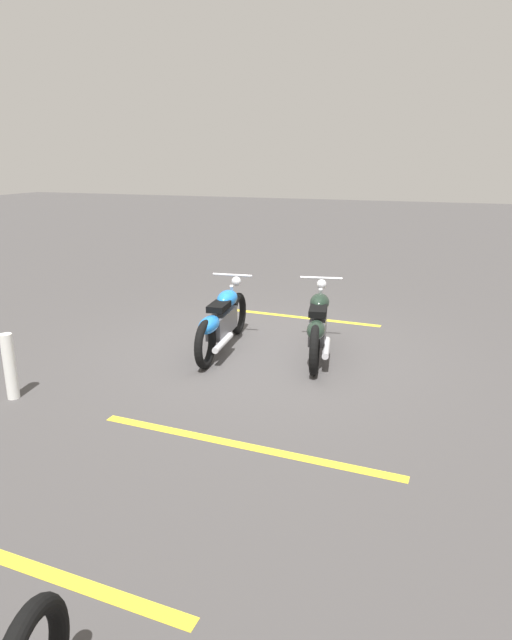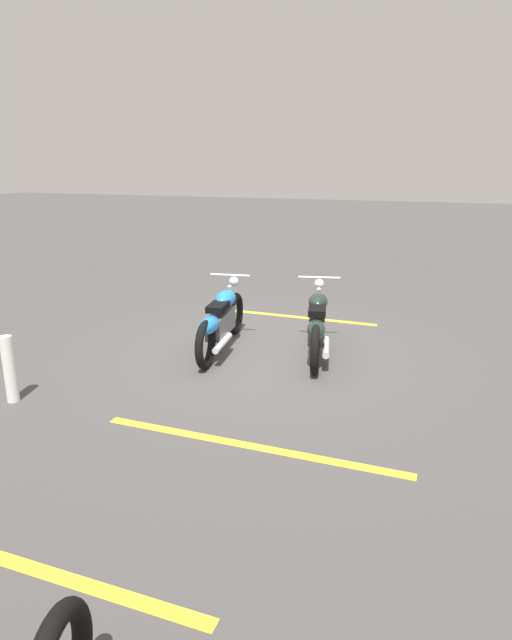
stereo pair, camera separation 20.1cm
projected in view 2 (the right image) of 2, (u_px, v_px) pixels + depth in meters
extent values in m
plane|color=#474444|center=(268.00, 352.00, 8.03)|extent=(60.00, 60.00, 0.00)
torus|color=black|center=(235.00, 314.00, 8.78)|extent=(0.68, 0.17, 0.67)
torus|color=black|center=(205.00, 345.00, 7.32)|extent=(0.68, 0.17, 0.67)
cube|color=#59595E|center=(221.00, 323.00, 7.98)|extent=(0.86, 0.30, 0.32)
ellipsoid|color=blue|center=(226.00, 299.00, 8.15)|extent=(0.54, 0.33, 0.24)
ellipsoid|color=blue|center=(209.00, 325.00, 7.41)|extent=(0.58, 0.29, 0.22)
cube|color=black|center=(218.00, 307.00, 7.78)|extent=(0.46, 0.28, 0.09)
cylinder|color=silver|center=(231.00, 301.00, 8.49)|extent=(0.27, 0.08, 0.56)
cylinder|color=silver|center=(230.00, 275.00, 8.32)|extent=(0.09, 0.62, 0.04)
sphere|color=silver|center=(234.00, 281.00, 8.55)|extent=(0.15, 0.15, 0.15)
cylinder|color=silver|center=(223.00, 343.00, 7.62)|extent=(0.71, 0.15, 0.09)
torus|color=black|center=(318.00, 316.00, 8.62)|extent=(0.68, 0.23, 0.67)
torus|color=black|center=(315.00, 350.00, 7.14)|extent=(0.68, 0.23, 0.67)
cube|color=#59595E|center=(317.00, 327.00, 7.81)|extent=(0.87, 0.37, 0.32)
ellipsoid|color=black|center=(318.00, 302.00, 7.98)|extent=(0.56, 0.37, 0.24)
ellipsoid|color=black|center=(316.00, 329.00, 7.22)|extent=(0.59, 0.34, 0.22)
cube|color=black|center=(317.00, 310.00, 7.60)|extent=(0.48, 0.32, 0.09)
cylinder|color=silver|center=(318.00, 304.00, 8.33)|extent=(0.27, 0.10, 0.56)
cylinder|color=silver|center=(319.00, 278.00, 8.16)|extent=(0.15, 0.62, 0.04)
sphere|color=silver|center=(319.00, 284.00, 8.39)|extent=(0.15, 0.15, 0.15)
cylinder|color=silver|center=(326.00, 347.00, 7.45)|extent=(0.70, 0.21, 0.09)
cylinder|color=white|center=(9.00, 369.00, 6.30)|extent=(0.14, 0.14, 0.80)
cube|color=yellow|center=(287.00, 316.00, 9.84)|extent=(0.26, 3.20, 0.01)
cube|color=yellow|center=(250.00, 446.00, 5.42)|extent=(0.26, 3.20, 0.01)
cube|color=yellow|center=(10.00, 561.00, 3.87)|extent=(0.26, 3.20, 0.01)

